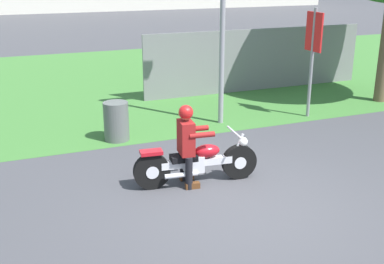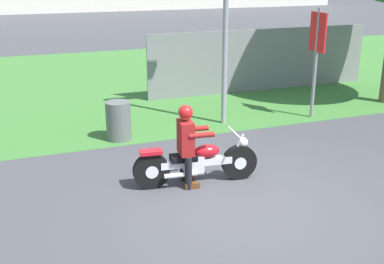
# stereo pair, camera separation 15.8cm
# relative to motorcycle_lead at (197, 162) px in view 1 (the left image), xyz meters

# --- Properties ---
(ground) EXTENTS (120.00, 120.00, 0.00)m
(ground) POSITION_rel_motorcycle_lead_xyz_m (0.30, -1.09, -0.38)
(ground) COLOR #424247
(grass_verge) EXTENTS (60.00, 12.00, 0.01)m
(grass_verge) POSITION_rel_motorcycle_lead_xyz_m (0.30, 8.23, -0.37)
(grass_verge) COLOR #3D7533
(grass_verge) RESTS_ON ground
(motorcycle_lead) EXTENTS (2.13, 0.66, 0.86)m
(motorcycle_lead) POSITION_rel_motorcycle_lead_xyz_m (0.00, 0.00, 0.00)
(motorcycle_lead) COLOR black
(motorcycle_lead) RESTS_ON ground
(rider_lead) EXTENTS (0.58, 0.50, 1.38)m
(rider_lead) POSITION_rel_motorcycle_lead_xyz_m (-0.17, 0.02, 0.43)
(rider_lead) COLOR black
(rider_lead) RESTS_ON ground
(trash_can) EXTENTS (0.52, 0.52, 0.82)m
(trash_can) POSITION_rel_motorcycle_lead_xyz_m (-0.73, 2.64, 0.03)
(trash_can) COLOR #595E5B
(trash_can) RESTS_ON ground
(sign_banner) EXTENTS (0.08, 0.60, 2.60)m
(sign_banner) POSITION_rel_motorcycle_lead_xyz_m (4.01, 2.58, 1.35)
(sign_banner) COLOR gray
(sign_banner) RESTS_ON ground
(fence_segment) EXTENTS (7.00, 0.06, 1.80)m
(fence_segment) POSITION_rel_motorcycle_lead_xyz_m (4.20, 5.47, 0.52)
(fence_segment) COLOR slate
(fence_segment) RESTS_ON ground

